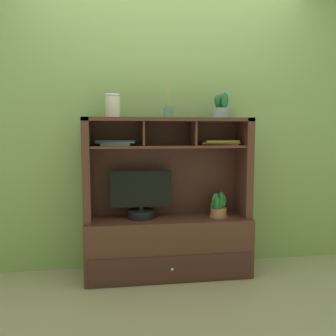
{
  "coord_description": "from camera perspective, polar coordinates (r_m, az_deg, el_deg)",
  "views": [
    {
      "loc": [
        -0.43,
        -2.95,
        1.22
      ],
      "look_at": [
        0.0,
        0.0,
        0.91
      ],
      "focal_mm": 38.69,
      "sensor_mm": 36.0,
      "label": 1
    }
  ],
  "objects": [
    {
      "name": "floor_plane",
      "position": [
        3.22,
        0.0,
        -16.45
      ],
      "size": [
        6.0,
        6.0,
        0.02
      ],
      "primitive_type": "cube",
      "color": "tan",
      "rests_on": "ground"
    },
    {
      "name": "back_wall",
      "position": [
        3.22,
        -0.63,
        9.18
      ],
      "size": [
        6.0,
        0.02,
        2.8
      ],
      "primitive_type": "cube",
      "color": "#89A563",
      "rests_on": "ground"
    },
    {
      "name": "media_console",
      "position": [
        3.1,
        -0.02,
        -9.39
      ],
      "size": [
        1.37,
        0.45,
        1.32
      ],
      "color": "#502922",
      "rests_on": "ground"
    },
    {
      "name": "tv_monitor",
      "position": [
        3.02,
        -4.27,
        -4.85
      ],
      "size": [
        0.5,
        0.22,
        0.4
      ],
      "color": "black",
      "rests_on": "media_console"
    },
    {
      "name": "potted_orchid",
      "position": [
        3.12,
        7.98,
        -6.16
      ],
      "size": [
        0.14,
        0.14,
        0.2
      ],
      "color": "gray",
      "rests_on": "media_console"
    },
    {
      "name": "potted_fern",
      "position": [
        3.11,
        7.93,
        -5.98
      ],
      "size": [
        0.16,
        0.16,
        0.21
      ],
      "color": "#B3694B",
      "rests_on": "media_console"
    },
    {
      "name": "magazine_stack_left",
      "position": [
        2.95,
        -8.22,
        4.0
      ],
      "size": [
        0.32,
        0.2,
        0.04
      ],
      "color": "slate",
      "rests_on": "media_console"
    },
    {
      "name": "magazine_stack_centre",
      "position": [
        3.09,
        8.18,
        4.0
      ],
      "size": [
        0.33,
        0.18,
        0.04
      ],
      "color": "#B13727",
      "rests_on": "media_console"
    },
    {
      "name": "diffuser_bottle",
      "position": [
        2.97,
        0.04,
        8.81
      ],
      "size": [
        0.08,
        0.08,
        0.3
      ],
      "color": "slate",
      "rests_on": "media_console"
    },
    {
      "name": "potted_succulent",
      "position": [
        3.07,
        8.34,
        9.42
      ],
      "size": [
        0.17,
        0.17,
        0.21
      ],
      "color": "#8E929A",
      "rests_on": "media_console"
    },
    {
      "name": "ceramic_vase",
      "position": [
        2.96,
        -8.71,
        9.68
      ],
      "size": [
        0.12,
        0.12,
        0.19
      ],
      "color": "beige",
      "rests_on": "media_console"
    }
  ]
}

